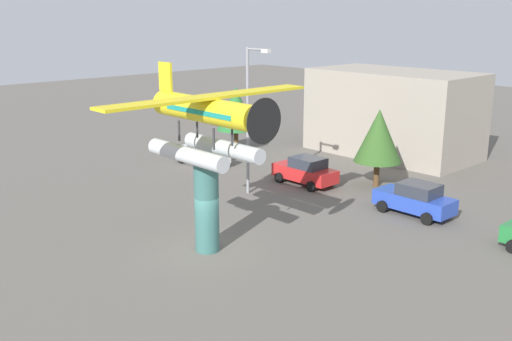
# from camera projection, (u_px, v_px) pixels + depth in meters

# --- Properties ---
(ground_plane) EXTENTS (140.00, 140.00, 0.00)m
(ground_plane) POSITION_uv_depth(u_px,v_px,m) (208.00, 250.00, 26.82)
(ground_plane) COLOR #605B54
(display_pedestal) EXTENTS (1.10, 1.10, 4.25)m
(display_pedestal) POSITION_uv_depth(u_px,v_px,m) (207.00, 205.00, 26.27)
(display_pedestal) COLOR #386B66
(display_pedestal) RESTS_ON ground
(floatplane_monument) EXTENTS (6.92, 10.40, 4.00)m
(floatplane_monument) POSITION_uv_depth(u_px,v_px,m) (207.00, 122.00, 25.20)
(floatplane_monument) COLOR silver
(floatplane_monument) RESTS_ON display_pedestal
(car_near_white) EXTENTS (4.20, 2.02, 1.76)m
(car_near_white) POSITION_uv_depth(u_px,v_px,m) (203.00, 152.00, 41.67)
(car_near_white) COLOR white
(car_near_white) RESTS_ON ground
(car_mid_red) EXTENTS (4.20, 2.02, 1.76)m
(car_mid_red) POSITION_uv_depth(u_px,v_px,m) (305.00, 171.00, 36.85)
(car_mid_red) COLOR red
(car_mid_red) RESTS_ON ground
(car_far_blue) EXTENTS (4.20, 2.02, 1.76)m
(car_far_blue) POSITION_uv_depth(u_px,v_px,m) (415.00, 199.00, 31.28)
(car_far_blue) COLOR #2847B7
(car_far_blue) RESTS_ON ground
(streetlight_primary) EXTENTS (1.84, 0.28, 8.55)m
(streetlight_primary) POSITION_uv_depth(u_px,v_px,m) (250.00, 112.00, 33.91)
(streetlight_primary) COLOR gray
(streetlight_primary) RESTS_ON ground
(storefront_building) EXTENTS (12.15, 6.48, 6.28)m
(storefront_building) POSITION_uv_depth(u_px,v_px,m) (393.00, 113.00, 44.27)
(storefront_building) COLOR #9E9384
(storefront_building) RESTS_ON ground
(tree_west) EXTENTS (3.01, 3.01, 4.90)m
(tree_west) POSITION_uv_depth(u_px,v_px,m) (236.00, 109.00, 45.79)
(tree_west) COLOR brown
(tree_west) RESTS_ON ground
(tree_east) EXTENTS (2.91, 2.91, 4.82)m
(tree_east) POSITION_uv_depth(u_px,v_px,m) (379.00, 136.00, 35.89)
(tree_east) COLOR brown
(tree_east) RESTS_ON ground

